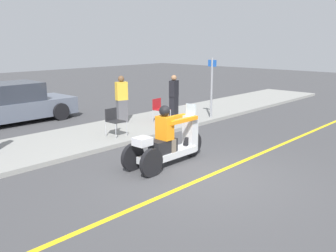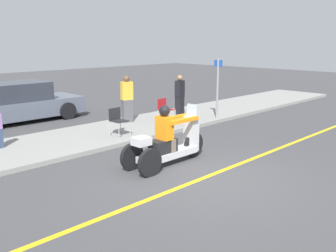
# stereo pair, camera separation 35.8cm
# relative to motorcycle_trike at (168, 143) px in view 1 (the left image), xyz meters

# --- Properties ---
(ground_plane) EXTENTS (60.00, 60.00, 0.00)m
(ground_plane) POSITION_rel_motorcycle_trike_xyz_m (-0.11, -1.21, -0.52)
(ground_plane) COLOR #424244
(lane_stripe) EXTENTS (24.00, 0.12, 0.01)m
(lane_stripe) POSITION_rel_motorcycle_trike_xyz_m (0.01, -1.21, -0.52)
(lane_stripe) COLOR gold
(lane_stripe) RESTS_ON ground
(sidewalk_strip) EXTENTS (28.00, 2.80, 0.12)m
(sidewalk_strip) POSITION_rel_motorcycle_trike_xyz_m (-0.11, 3.39, -0.46)
(sidewalk_strip) COLOR gray
(sidewalk_strip) RESTS_ON ground
(motorcycle_trike) EXTENTS (2.42, 0.71, 1.46)m
(motorcycle_trike) POSITION_rel_motorcycle_trike_xyz_m (0.00, 0.00, 0.00)
(motorcycle_trike) COLOR black
(motorcycle_trike) RESTS_ON ground
(spectator_by_tree) EXTENTS (0.41, 0.30, 1.56)m
(spectator_by_tree) POSITION_rel_motorcycle_trike_xyz_m (4.02, 3.43, 0.35)
(spectator_by_tree) COLOR black
(spectator_by_tree) RESTS_ON sidewalk_strip
(spectator_far_back) EXTENTS (0.44, 0.33, 1.63)m
(spectator_far_back) POSITION_rel_motorcycle_trike_xyz_m (2.00, 4.04, 0.38)
(spectator_far_back) COLOR #515156
(spectator_far_back) RESTS_ON sidewalk_strip
(folding_chair_set_back) EXTENTS (0.49, 0.49, 0.82)m
(folding_chair_set_back) POSITION_rel_motorcycle_trike_xyz_m (0.61, 2.77, 0.10)
(folding_chair_set_back) COLOR #A5A8AD
(folding_chair_set_back) RESTS_ON sidewalk_strip
(folding_chair_curbside) EXTENTS (0.50, 0.50, 0.82)m
(folding_chair_curbside) POSITION_rel_motorcycle_trike_xyz_m (2.92, 3.12, 0.10)
(folding_chair_curbside) COLOR #A5A8AD
(folding_chair_curbside) RESTS_ON sidewalk_strip
(parked_car_lot_left) EXTENTS (4.48, 2.00, 1.44)m
(parked_car_lot_left) POSITION_rel_motorcycle_trike_xyz_m (-0.48, 7.36, 0.16)
(parked_car_lot_left) COLOR slate
(parked_car_lot_left) RESTS_ON ground
(street_sign) EXTENTS (0.08, 0.36, 2.20)m
(street_sign) POSITION_rel_motorcycle_trike_xyz_m (4.76, 2.24, 0.80)
(street_sign) COLOR gray
(street_sign) RESTS_ON sidewalk_strip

